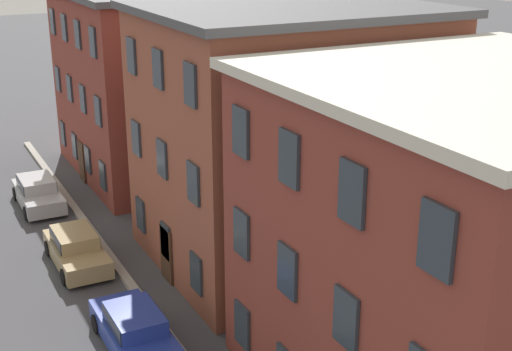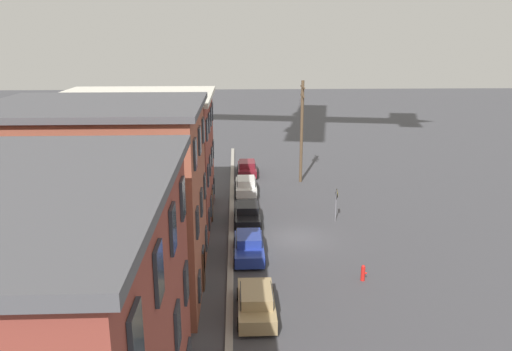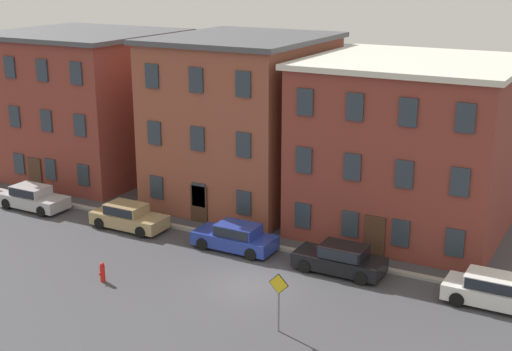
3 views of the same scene
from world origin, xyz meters
The scene contains 12 objects.
ground_plane centered at (0.00, 0.00, 0.00)m, with size 200.00×200.00×0.00m, color #424247.
kerb_strip centered at (0.00, 4.50, 0.08)m, with size 56.00×0.36×0.16m, color #9E998E.
apartment_corner centered at (-19.60, 11.26, 4.99)m, with size 11.70×11.04×9.96m.
apartment_midblock centered at (-6.72, 11.16, 5.15)m, with size 9.46×10.84×10.26m.
apartment_far centered at (3.92, 11.35, 4.76)m, with size 11.26×11.22×9.50m.
car_silver centered at (-16.96, 3.07, 0.75)m, with size 4.40×1.92×1.43m.
car_tan centered at (-9.69, 3.17, 0.75)m, with size 4.40×1.92×1.43m.
car_blue centered at (-2.75, 3.34, 0.75)m, with size 4.40×1.92×1.43m.
car_black centered at (3.16, 3.29, 0.75)m, with size 4.40×1.92×1.43m.
car_white centered at (10.38, 3.25, 0.75)m, with size 4.40×1.92×1.43m.
caution_sign centered at (3.14, -3.33, 1.70)m, with size 0.89×0.08×2.57m.
fire_hydrant centered at (-6.31, -3.05, 0.48)m, with size 0.24×0.34×0.96m.
Camera 3 is at (14.84, -26.68, 14.45)m, focal length 50.00 mm.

